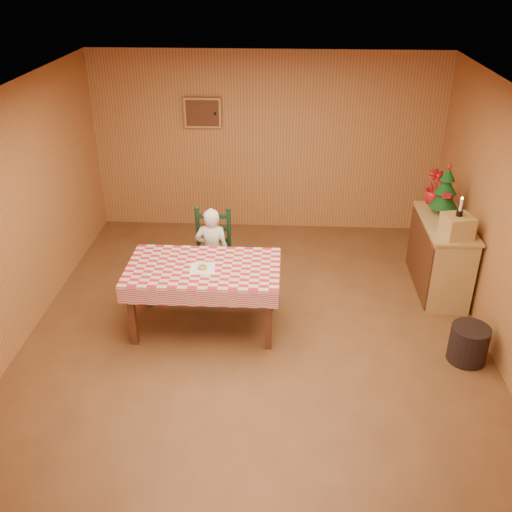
{
  "coord_description": "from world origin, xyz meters",
  "views": [
    {
      "loc": [
        0.29,
        -5.02,
        3.74
      ],
      "look_at": [
        0.0,
        0.2,
        0.95
      ],
      "focal_mm": 40.0,
      "sensor_mm": 36.0,
      "label": 1
    }
  ],
  "objects_px": {
    "seated_child": "(212,252)",
    "crate": "(457,226)",
    "ladder_chair": "(213,254)",
    "christmas_tree": "(445,191)",
    "storage_bin": "(468,344)",
    "shelf_unit": "(440,256)",
    "dining_table": "(204,273)"
  },
  "relations": [
    {
      "from": "seated_child",
      "to": "crate",
      "type": "height_order",
      "value": "crate"
    },
    {
      "from": "ladder_chair",
      "to": "christmas_tree",
      "type": "height_order",
      "value": "christmas_tree"
    },
    {
      "from": "ladder_chair",
      "to": "crate",
      "type": "xyz_separation_m",
      "value": [
        2.77,
        -0.23,
        0.55
      ]
    },
    {
      "from": "christmas_tree",
      "to": "storage_bin",
      "type": "bearing_deg",
      "value": -89.99
    },
    {
      "from": "shelf_unit",
      "to": "crate",
      "type": "bearing_deg",
      "value": -88.77
    },
    {
      "from": "dining_table",
      "to": "storage_bin",
      "type": "distance_m",
      "value": 2.85
    },
    {
      "from": "seated_child",
      "to": "ladder_chair",
      "type": "bearing_deg",
      "value": -90.0
    },
    {
      "from": "ladder_chair",
      "to": "shelf_unit",
      "type": "bearing_deg",
      "value": 3.52
    },
    {
      "from": "shelf_unit",
      "to": "christmas_tree",
      "type": "relative_size",
      "value": 2.0
    },
    {
      "from": "ladder_chair",
      "to": "christmas_tree",
      "type": "xyz_separation_m",
      "value": [
        2.77,
        0.42,
        0.71
      ]
    },
    {
      "from": "crate",
      "to": "christmas_tree",
      "type": "bearing_deg",
      "value": 90.0
    },
    {
      "from": "dining_table",
      "to": "christmas_tree",
      "type": "xyz_separation_m",
      "value": [
        2.77,
        1.21,
        0.52
      ]
    },
    {
      "from": "dining_table",
      "to": "seated_child",
      "type": "xyz_separation_m",
      "value": [
        -0.0,
        0.73,
        -0.13
      ]
    },
    {
      "from": "christmas_tree",
      "to": "ladder_chair",
      "type": "bearing_deg",
      "value": -171.4
    },
    {
      "from": "seated_child",
      "to": "dining_table",
      "type": "bearing_deg",
      "value": 90.0
    },
    {
      "from": "seated_child",
      "to": "storage_bin",
      "type": "distance_m",
      "value": 3.04
    },
    {
      "from": "ladder_chair",
      "to": "seated_child",
      "type": "xyz_separation_m",
      "value": [
        0.0,
        -0.06,
        0.06
      ]
    },
    {
      "from": "ladder_chair",
      "to": "seated_child",
      "type": "bearing_deg",
      "value": -90.0
    },
    {
      "from": "ladder_chair",
      "to": "storage_bin",
      "type": "distance_m",
      "value": 3.06
    },
    {
      "from": "shelf_unit",
      "to": "christmas_tree",
      "type": "height_order",
      "value": "christmas_tree"
    },
    {
      "from": "storage_bin",
      "to": "ladder_chair",
      "type": "bearing_deg",
      "value": 155.88
    },
    {
      "from": "crate",
      "to": "christmas_tree",
      "type": "xyz_separation_m",
      "value": [
        -0.0,
        0.65,
        0.16
      ]
    },
    {
      "from": "shelf_unit",
      "to": "storage_bin",
      "type": "height_order",
      "value": "shelf_unit"
    },
    {
      "from": "dining_table",
      "to": "crate",
      "type": "height_order",
      "value": "crate"
    },
    {
      "from": "shelf_unit",
      "to": "storage_bin",
      "type": "relative_size",
      "value": 3.14
    },
    {
      "from": "dining_table",
      "to": "crate",
      "type": "bearing_deg",
      "value": 11.35
    },
    {
      "from": "shelf_unit",
      "to": "christmas_tree",
      "type": "xyz_separation_m",
      "value": [
        0.01,
        0.25,
        0.74
      ]
    },
    {
      "from": "crate",
      "to": "shelf_unit",
      "type": "bearing_deg",
      "value": 91.23
    },
    {
      "from": "seated_child",
      "to": "crate",
      "type": "xyz_separation_m",
      "value": [
        2.77,
        -0.17,
        0.49
      ]
    },
    {
      "from": "seated_child",
      "to": "shelf_unit",
      "type": "xyz_separation_m",
      "value": [
        2.77,
        0.23,
        -0.1
      ]
    },
    {
      "from": "dining_table",
      "to": "christmas_tree",
      "type": "relative_size",
      "value": 2.67
    },
    {
      "from": "seated_child",
      "to": "storage_bin",
      "type": "bearing_deg",
      "value": 156.86
    }
  ]
}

